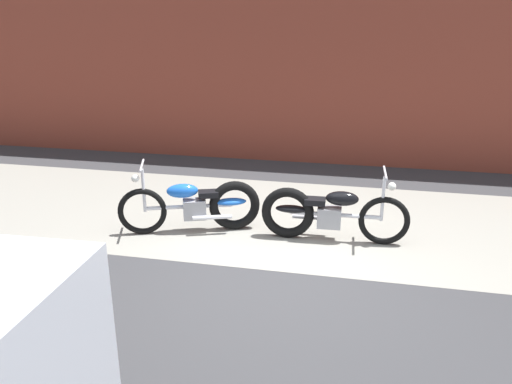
# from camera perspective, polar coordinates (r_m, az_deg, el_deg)

# --- Properties ---
(ground_plane) EXTENTS (80.00, 80.00, 0.00)m
(ground_plane) POSITION_cam_1_polar(r_m,az_deg,el_deg) (6.20, 2.62, -8.98)
(ground_plane) COLOR #38383A
(sidewalk_slab) EXTENTS (36.00, 3.50, 0.01)m
(sidewalk_slab) POSITION_cam_1_polar(r_m,az_deg,el_deg) (7.77, 4.77, -3.00)
(sidewalk_slab) COLOR gray
(sidewalk_slab) RESTS_ON ground
(brick_building_wall) EXTENTS (36.00, 0.50, 6.09)m
(brick_building_wall) POSITION_cam_1_polar(r_m,az_deg,el_deg) (10.64, 7.83, 19.62)
(brick_building_wall) COLOR brown
(brick_building_wall) RESTS_ON ground
(motorcycle_blue) EXTENTS (1.92, 0.89, 1.03)m
(motorcycle_blue) POSITION_cam_1_polar(r_m,az_deg,el_deg) (7.21, -6.35, -1.47)
(motorcycle_blue) COLOR black
(motorcycle_blue) RESTS_ON ground
(motorcycle_black) EXTENTS (2.01, 0.58, 1.03)m
(motorcycle_black) POSITION_cam_1_polar(r_m,az_deg,el_deg) (6.94, 7.65, -2.35)
(motorcycle_black) COLOR black
(motorcycle_black) RESTS_ON ground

